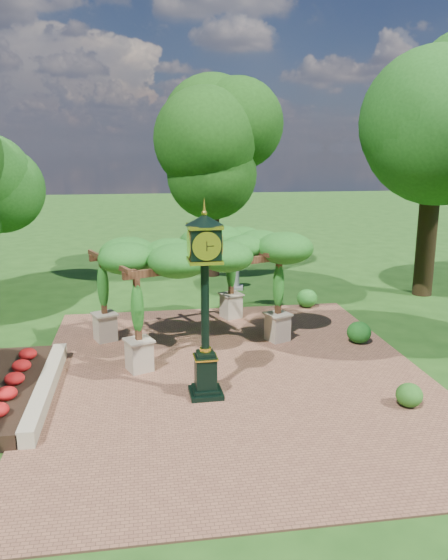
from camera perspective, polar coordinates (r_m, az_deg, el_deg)
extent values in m
plane|color=#1E4714|center=(13.52, 1.63, -11.61)|extent=(120.00, 120.00, 0.00)
cube|color=brown|center=(14.41, 0.91, -9.86)|extent=(10.00, 12.00, 0.04)
cube|color=#C6B793|center=(13.92, -18.09, -10.65)|extent=(0.35, 5.00, 0.40)
cube|color=red|center=(14.11, -21.75, -10.72)|extent=(1.50, 5.00, 0.36)
cube|color=black|center=(13.25, -1.92, -11.70)|extent=(0.79, 0.79, 0.12)
cube|color=black|center=(13.03, -1.94, -9.63)|extent=(0.49, 0.49, 0.87)
cube|color=gold|center=(12.89, -1.95, -8.06)|extent=(0.55, 0.55, 0.04)
cylinder|color=black|center=(12.48, -2.00, -2.71)|extent=(0.20, 0.20, 2.21)
cube|color=black|center=(12.15, -2.05, 3.84)|extent=(0.69, 0.69, 0.67)
cylinder|color=beige|center=(11.81, -1.81, 3.56)|extent=(0.58, 0.04, 0.58)
cone|color=black|center=(12.07, -2.07, 6.31)|extent=(0.89, 0.89, 0.24)
sphere|color=gold|center=(12.05, -2.08, 6.99)|extent=(0.13, 0.13, 0.13)
cube|color=tan|center=(14.66, -8.85, -7.81)|extent=(0.76, 0.76, 0.81)
cube|color=#52301C|center=(14.25, -9.03, -2.99)|extent=(0.19, 0.19, 1.67)
cube|color=tan|center=(16.75, 5.61, -4.95)|extent=(0.76, 0.76, 0.81)
cube|color=#52301C|center=(16.38, 5.72, -0.69)|extent=(0.19, 0.19, 1.67)
cube|color=tan|center=(17.06, -12.31, -4.86)|extent=(0.76, 0.76, 0.81)
cube|color=#52301C|center=(16.70, -12.53, -0.68)|extent=(0.19, 0.19, 1.67)
cube|color=tan|center=(18.88, 0.74, -2.73)|extent=(0.76, 0.76, 0.81)
cube|color=#52301C|center=(18.56, 0.75, 1.08)|extent=(0.19, 0.19, 1.67)
cube|color=#52301C|center=(14.97, -1.15, 1.57)|extent=(4.89, 2.10, 0.20)
cube|color=#52301C|center=(17.33, -5.61, 3.16)|extent=(4.89, 2.10, 0.20)
ellipsoid|color=#1F5E1A|center=(16.09, -3.55, 3.28)|extent=(6.07, 4.98, 0.90)
cube|color=#989991|center=(22.96, 1.22, -0.77)|extent=(0.72, 0.72, 0.11)
cylinder|color=#989991|center=(22.84, 1.22, 0.45)|extent=(0.37, 0.37, 1.01)
cylinder|color=#989991|center=(22.73, 1.23, 1.74)|extent=(0.68, 0.68, 0.06)
ellipsoid|color=#255C1A|center=(13.32, 18.79, -11.31)|extent=(0.67, 0.67, 0.54)
ellipsoid|color=#185217|center=(16.97, 13.93, -5.33)|extent=(0.82, 0.82, 0.65)
ellipsoid|color=#246B1F|center=(20.34, 8.68, -1.89)|extent=(0.99, 0.99, 0.67)
cylinder|color=black|center=(25.09, -1.33, 3.99)|extent=(0.75, 0.75, 3.13)
ellipsoid|color=#184110|center=(24.74, -1.39, 13.23)|extent=(4.41, 4.41, 4.93)
cylinder|color=black|center=(23.09, 20.33, 3.27)|extent=(0.76, 0.76, 3.90)
ellipsoid|color=#1D5117|center=(22.81, 21.41, 15.78)|extent=(5.05, 5.05, 6.16)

